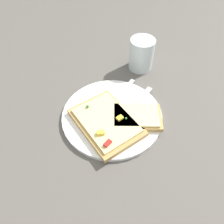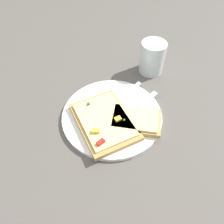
# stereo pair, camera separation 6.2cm
# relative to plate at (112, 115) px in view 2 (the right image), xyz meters

# --- Properties ---
(ground_plane) EXTENTS (4.00, 4.00, 0.00)m
(ground_plane) POSITION_rel_plate_xyz_m (0.00, 0.00, -0.01)
(ground_plane) COLOR #56514C
(plate) EXTENTS (0.29, 0.29, 0.01)m
(plate) POSITION_rel_plate_xyz_m (0.00, 0.00, 0.00)
(plate) COLOR white
(plate) RESTS_ON ground
(fork) EXTENTS (0.22, 0.09, 0.01)m
(fork) POSITION_rel_plate_xyz_m (0.03, 0.01, 0.01)
(fork) COLOR #B7B7BC
(fork) RESTS_ON plate
(knife) EXTENTS (0.21, 0.10, 0.01)m
(knife) POSITION_rel_plate_xyz_m (0.04, -0.06, 0.01)
(knife) COLOR #B7B7BC
(knife) RESTS_ON plate
(pizza_slice_main) EXTENTS (0.23, 0.24, 0.03)m
(pizza_slice_main) POSITION_rel_plate_xyz_m (-0.04, 0.01, 0.02)
(pizza_slice_main) COLOR tan
(pizza_slice_main) RESTS_ON plate
(pizza_slice_corner) EXTENTS (0.12, 0.16, 0.03)m
(pizza_slice_corner) POSITION_rel_plate_xyz_m (-0.01, -0.07, 0.02)
(pizza_slice_corner) COLOR tan
(pizza_slice_corner) RESTS_ON plate
(crumb_scatter) EXTENTS (0.05, 0.15, 0.01)m
(crumb_scatter) POSITION_rel_plate_xyz_m (0.03, 0.01, 0.01)
(crumb_scatter) COLOR tan
(crumb_scatter) RESTS_ON plate
(drinking_glass) EXTENTS (0.08, 0.08, 0.11)m
(drinking_glass) POSITION_rel_plate_xyz_m (0.25, -0.04, 0.05)
(drinking_glass) COLOR silver
(drinking_glass) RESTS_ON ground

